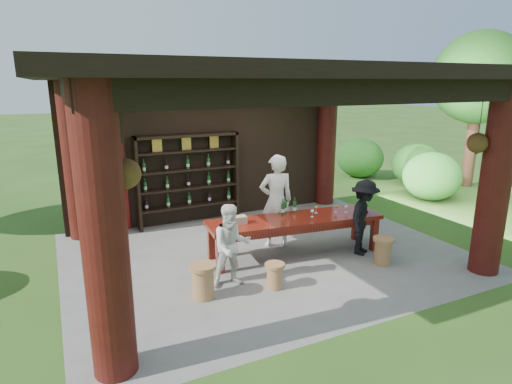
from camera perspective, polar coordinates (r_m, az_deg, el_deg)
name	(u,v)px	position (r m, az deg, el deg)	size (l,w,h in m)	color
ground	(265,253)	(8.50, 1.18, -8.14)	(90.00, 90.00, 0.00)	#2D5119
pavilion	(255,143)	(8.30, -0.17, 6.60)	(7.50, 6.00, 3.60)	slate
wine_shelf	(188,179)	(10.09, -9.00, 1.68)	(2.41, 0.37, 2.12)	black
tasting_table	(295,223)	(8.25, 5.23, -4.20)	(3.46, 1.23, 0.75)	#5C130D
stool_near_left	(275,275)	(7.07, 2.51, -11.01)	(0.33, 0.33, 0.43)	#98693C
stool_near_right	(383,250)	(8.26, 16.58, -7.43)	(0.39, 0.39, 0.51)	#98693C
stool_far_left	(203,280)	(6.79, -7.06, -11.60)	(0.42, 0.42, 0.55)	#98693C
host	(276,201)	(8.59, 2.70, -1.21)	(0.69, 0.45, 1.89)	silver
guest_woman	(232,246)	(6.98, -3.25, -7.17)	(0.67, 0.53, 1.39)	silver
guest_man	(364,217)	(8.50, 14.20, -3.29)	(0.95, 0.55, 1.48)	black
table_bottles	(287,206)	(8.43, 4.21, -1.84)	(0.35, 0.14, 0.31)	#194C1E
table_glasses	(328,210)	(8.53, 9.56, -2.38)	(0.83, 0.29, 0.15)	silver
napkin_basket	(239,220)	(7.84, -2.25, -3.73)	(0.26, 0.18, 0.14)	#BF6672
shrubs	(344,195)	(10.72, 11.63, -0.44)	(14.98, 9.13, 1.36)	#194C14
trees	(386,78)	(10.87, 16.92, 14.39)	(20.64, 10.81, 4.80)	#3F2819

